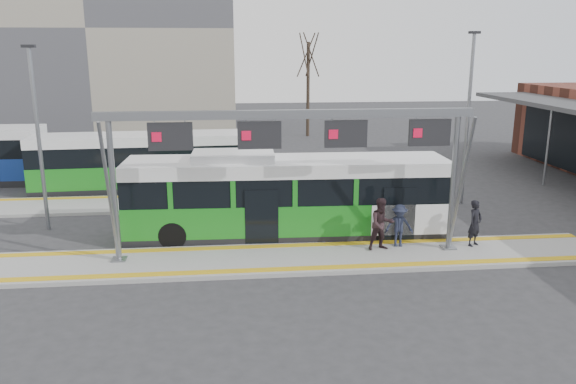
% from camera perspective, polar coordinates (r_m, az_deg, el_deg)
% --- Properties ---
extents(ground, '(120.00, 120.00, 0.00)m').
position_cam_1_polar(ground, '(20.29, 1.56, -6.94)').
color(ground, '#2D2D30').
rests_on(ground, ground).
extents(platform_main, '(22.00, 3.00, 0.15)m').
position_cam_1_polar(platform_main, '(20.26, 1.56, -6.74)').
color(platform_main, gray).
rests_on(platform_main, ground).
extents(platform_second, '(20.00, 3.00, 0.15)m').
position_cam_1_polar(platform_second, '(27.76, -8.81, -1.04)').
color(platform_second, gray).
rests_on(platform_second, ground).
extents(tactile_main, '(22.00, 2.65, 0.02)m').
position_cam_1_polar(tactile_main, '(20.23, 1.56, -6.52)').
color(tactile_main, gold).
rests_on(tactile_main, platform_main).
extents(tactile_second, '(20.00, 0.35, 0.02)m').
position_cam_1_polar(tactile_second, '(28.84, -8.71, -0.27)').
color(tactile_second, gold).
rests_on(tactile_second, platform_second).
extents(gantry, '(13.00, 1.68, 5.20)m').
position_cam_1_polar(gantry, '(19.36, 0.52, 5.24)').
color(gantry, slate).
rests_on(gantry, platform_main).
extents(apartment_block, '(24.50, 12.50, 18.40)m').
position_cam_1_polar(apartment_block, '(55.97, -18.46, 15.56)').
color(apartment_block, gray).
rests_on(apartment_block, ground).
extents(hero_bus, '(12.72, 3.07, 3.48)m').
position_cam_1_polar(hero_bus, '(22.39, -0.20, -0.58)').
color(hero_bus, black).
rests_on(hero_bus, ground).
extents(bg_bus_green, '(12.10, 3.12, 3.00)m').
position_cam_1_polar(bg_bus_green, '(30.88, -13.90, 2.96)').
color(bg_bus_green, black).
rests_on(bg_bus_green, ground).
extents(passenger_a, '(0.77, 0.71, 1.76)m').
position_cam_1_polar(passenger_a, '(22.18, 18.47, -3.01)').
color(passenger_a, black).
rests_on(passenger_a, platform_main).
extents(passenger_b, '(1.06, 0.89, 1.96)m').
position_cam_1_polar(passenger_b, '(20.87, 9.49, -3.24)').
color(passenger_b, black).
rests_on(passenger_b, platform_main).
extents(passenger_c, '(1.13, 0.76, 1.62)m').
position_cam_1_polar(passenger_c, '(21.38, 11.22, -3.36)').
color(passenger_c, '#1E2336').
rests_on(passenger_c, platform_main).
extents(tree_left, '(1.40, 1.40, 7.69)m').
position_cam_1_polar(tree_left, '(50.08, -8.01, 12.48)').
color(tree_left, '#382B21').
rests_on(tree_left, ground).
extents(tree_mid, '(1.40, 1.40, 8.96)m').
position_cam_1_polar(tree_mid, '(48.37, 2.08, 13.69)').
color(tree_mid, '#382B21').
rests_on(tree_mid, ground).
extents(lamp_west, '(0.50, 0.25, 7.52)m').
position_cam_1_polar(lamp_west, '(24.82, -24.03, 5.33)').
color(lamp_west, slate).
rests_on(lamp_west, ground).
extents(lamp_east, '(0.50, 0.25, 8.14)m').
position_cam_1_polar(lamp_east, '(28.03, 17.82, 7.43)').
color(lamp_east, slate).
rests_on(lamp_east, ground).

